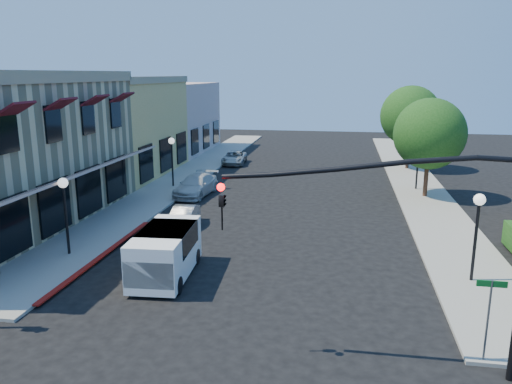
% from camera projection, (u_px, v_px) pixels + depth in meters
% --- Properties ---
extents(ground, '(120.00, 120.00, 0.00)m').
position_uv_depth(ground, '(205.00, 381.00, 13.22)').
color(ground, black).
rests_on(ground, ground).
extents(sidewalk_left, '(3.50, 50.00, 0.12)m').
position_uv_depth(sidewalk_left, '(191.00, 173.00, 40.54)').
color(sidewalk_left, gray).
rests_on(sidewalk_left, ground).
extents(sidewalk_right, '(3.50, 50.00, 0.12)m').
position_uv_depth(sidewalk_right, '(414.00, 181.00, 37.60)').
color(sidewalk_right, gray).
rests_on(sidewalk_right, ground).
extents(curb_red_strip, '(0.25, 10.00, 0.06)m').
position_uv_depth(curb_red_strip, '(103.00, 258.00, 22.04)').
color(curb_red_strip, maroon).
rests_on(curb_red_strip, ground).
extents(yellow_stucco_building, '(10.00, 12.00, 7.60)m').
position_uv_depth(yellow_stucco_building, '(104.00, 127.00, 39.85)').
color(yellow_stucco_building, tan).
rests_on(yellow_stucco_building, ground).
extents(pink_stucco_building, '(10.00, 12.00, 7.00)m').
position_uv_depth(pink_stucco_building, '(159.00, 118.00, 51.42)').
color(pink_stucco_building, beige).
rests_on(pink_stucco_building, ground).
extents(street_tree_a, '(4.56, 4.56, 6.48)m').
position_uv_depth(street_tree_a, '(430.00, 134.00, 31.85)').
color(street_tree_a, '#372116').
rests_on(street_tree_a, ground).
extents(street_tree_b, '(4.94, 4.94, 7.02)m').
position_uv_depth(street_tree_b, '(410.00, 116.00, 41.35)').
color(street_tree_b, '#372116').
rests_on(street_tree_b, ground).
extents(signal_mast_arm, '(8.01, 0.39, 6.00)m').
position_uv_depth(signal_mast_arm, '(439.00, 229.00, 12.72)').
color(signal_mast_arm, black).
rests_on(signal_mast_arm, ground).
extents(street_name_sign, '(0.80, 0.06, 2.50)m').
position_uv_depth(street_name_sign, '(489.00, 308.00, 13.67)').
color(street_name_sign, '#595B5E').
rests_on(street_name_sign, ground).
extents(lamppost_left_near, '(0.44, 0.44, 3.57)m').
position_uv_depth(lamppost_left_near, '(64.00, 197.00, 21.67)').
color(lamppost_left_near, black).
rests_on(lamppost_left_near, ground).
extents(lamppost_left_far, '(0.44, 0.44, 3.57)m').
position_uv_depth(lamppost_left_far, '(172.00, 150.00, 35.09)').
color(lamppost_left_far, black).
rests_on(lamppost_left_far, ground).
extents(lamppost_right_near, '(0.44, 0.44, 3.57)m').
position_uv_depth(lamppost_right_near, '(478.00, 215.00, 18.82)').
color(lamppost_right_near, black).
rests_on(lamppost_right_near, ground).
extents(lamppost_right_far, '(0.44, 0.44, 3.57)m').
position_uv_depth(lamppost_right_far, '(419.00, 152.00, 34.15)').
color(lamppost_right_far, black).
rests_on(lamppost_right_far, ground).
extents(white_van, '(2.19, 4.53, 1.96)m').
position_uv_depth(white_van, '(165.00, 250.00, 19.73)').
color(white_van, white).
rests_on(white_van, ground).
extents(parked_car_a, '(1.78, 3.91, 1.30)m').
position_uv_depth(parked_car_a, '(165.00, 231.00, 23.73)').
color(parked_car_a, black).
rests_on(parked_car_a, ground).
extents(parked_car_b, '(1.38, 3.38, 1.09)m').
position_uv_depth(parked_car_b, '(183.00, 217.00, 26.35)').
color(parked_car_b, gray).
rests_on(parked_car_b, ground).
extents(parked_car_c, '(2.33, 4.83, 1.36)m').
position_uv_depth(parked_car_c, '(196.00, 185.00, 33.26)').
color(parked_car_c, '#BABAB8').
rests_on(parked_car_c, ground).
extents(parked_car_d, '(2.15, 4.21, 1.14)m').
position_uv_depth(parked_car_d, '(234.00, 158.00, 44.79)').
color(parked_car_d, '#9A9D9E').
rests_on(parked_car_d, ground).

